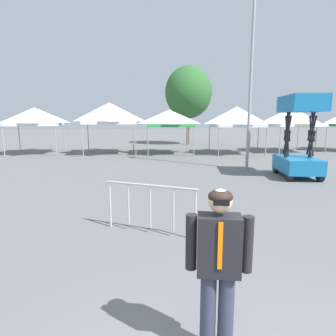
{
  "coord_description": "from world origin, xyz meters",
  "views": [
    {
      "loc": [
        -0.91,
        -1.78,
        2.43
      ],
      "look_at": [
        -0.03,
        4.76,
        1.3
      ],
      "focal_mm": 30.78,
      "sensor_mm": 36.0,
      "label": 1
    }
  ],
  "objects_px": {
    "crowd_barrier_near_person": "(150,199)",
    "canopy_tent_right_of_center": "(109,113)",
    "canopy_tent_left_of_center": "(35,117)",
    "scissor_lift": "(298,152)",
    "canopy_tent_behind_left": "(291,117)",
    "person_foreground": "(218,263)",
    "tree_behind_tents_center": "(188,92)",
    "canopy_tent_far_left": "(169,118)",
    "light_pole_near_lift": "(252,60)",
    "canopy_tent_center": "(237,117)"
  },
  "relations": [
    {
      "from": "tree_behind_tents_center",
      "to": "crowd_barrier_near_person",
      "type": "xyz_separation_m",
      "value": [
        -5.13,
        -21.17,
        -4.1
      ]
    },
    {
      "from": "canopy_tent_far_left",
      "to": "canopy_tent_behind_left",
      "type": "relative_size",
      "value": 0.93
    },
    {
      "from": "canopy_tent_behind_left",
      "to": "canopy_tent_right_of_center",
      "type": "bearing_deg",
      "value": 177.78
    },
    {
      "from": "canopy_tent_right_of_center",
      "to": "tree_behind_tents_center",
      "type": "bearing_deg",
      "value": 43.31
    },
    {
      "from": "canopy_tent_left_of_center",
      "to": "canopy_tent_right_of_center",
      "type": "relative_size",
      "value": 0.96
    },
    {
      "from": "canopy_tent_left_of_center",
      "to": "scissor_lift",
      "type": "height_order",
      "value": "scissor_lift"
    },
    {
      "from": "canopy_tent_left_of_center",
      "to": "scissor_lift",
      "type": "relative_size",
      "value": 1.04
    },
    {
      "from": "canopy_tent_right_of_center",
      "to": "tree_behind_tents_center",
      "type": "relative_size",
      "value": 0.5
    },
    {
      "from": "canopy_tent_right_of_center",
      "to": "canopy_tent_left_of_center",
      "type": "bearing_deg",
      "value": 172.38
    },
    {
      "from": "canopy_tent_right_of_center",
      "to": "canopy_tent_behind_left",
      "type": "relative_size",
      "value": 1.02
    },
    {
      "from": "canopy_tent_left_of_center",
      "to": "scissor_lift",
      "type": "distance_m",
      "value": 16.91
    },
    {
      "from": "canopy_tent_far_left",
      "to": "crowd_barrier_near_person",
      "type": "xyz_separation_m",
      "value": [
        -2.35,
        -14.11,
        -1.71
      ]
    },
    {
      "from": "canopy_tent_behind_left",
      "to": "crowd_barrier_near_person",
      "type": "distance_m",
      "value": 18.3
    },
    {
      "from": "canopy_tent_right_of_center",
      "to": "canopy_tent_center",
      "type": "height_order",
      "value": "canopy_tent_right_of_center"
    },
    {
      "from": "person_foreground",
      "to": "canopy_tent_center",
      "type": "bearing_deg",
      "value": 68.78
    },
    {
      "from": "scissor_lift",
      "to": "person_foreground",
      "type": "distance_m",
      "value": 10.55
    },
    {
      "from": "canopy_tent_right_of_center",
      "to": "canopy_tent_behind_left",
      "type": "distance_m",
      "value": 13.17
    },
    {
      "from": "canopy_tent_left_of_center",
      "to": "light_pole_near_lift",
      "type": "height_order",
      "value": "light_pole_near_lift"
    },
    {
      "from": "canopy_tent_left_of_center",
      "to": "canopy_tent_behind_left",
      "type": "xyz_separation_m",
      "value": [
        18.3,
        -1.2,
        0.0
      ]
    },
    {
      "from": "canopy_tent_right_of_center",
      "to": "canopy_tent_far_left",
      "type": "xyz_separation_m",
      "value": [
        4.09,
        -0.58,
        -0.33
      ]
    },
    {
      "from": "light_pole_near_lift",
      "to": "canopy_tent_center",
      "type": "bearing_deg",
      "value": 74.32
    },
    {
      "from": "canopy_tent_right_of_center",
      "to": "crowd_barrier_near_person",
      "type": "height_order",
      "value": "canopy_tent_right_of_center"
    },
    {
      "from": "canopy_tent_far_left",
      "to": "crowd_barrier_near_person",
      "type": "height_order",
      "value": "canopy_tent_far_left"
    },
    {
      "from": "canopy_tent_behind_left",
      "to": "person_foreground",
      "type": "height_order",
      "value": "canopy_tent_behind_left"
    },
    {
      "from": "canopy_tent_left_of_center",
      "to": "canopy_tent_right_of_center",
      "type": "height_order",
      "value": "canopy_tent_right_of_center"
    },
    {
      "from": "canopy_tent_far_left",
      "to": "scissor_lift",
      "type": "bearing_deg",
      "value": -64.57
    },
    {
      "from": "person_foreground",
      "to": "light_pole_near_lift",
      "type": "distance_m",
      "value": 12.41
    },
    {
      "from": "canopy_tent_center",
      "to": "scissor_lift",
      "type": "xyz_separation_m",
      "value": [
        -0.41,
        -8.26,
        -1.5
      ]
    },
    {
      "from": "canopy_tent_behind_left",
      "to": "tree_behind_tents_center",
      "type": "xyz_separation_m",
      "value": [
        -6.29,
        6.99,
        2.27
      ]
    },
    {
      "from": "crowd_barrier_near_person",
      "to": "canopy_tent_center",
      "type": "bearing_deg",
      "value": 62.68
    },
    {
      "from": "canopy_tent_behind_left",
      "to": "person_foreground",
      "type": "relative_size",
      "value": 2.0
    },
    {
      "from": "crowd_barrier_near_person",
      "to": "light_pole_near_lift",
      "type": "bearing_deg",
      "value": 54.5
    },
    {
      "from": "canopy_tent_behind_left",
      "to": "scissor_lift",
      "type": "bearing_deg",
      "value": -118.51
    },
    {
      "from": "canopy_tent_center",
      "to": "crowd_barrier_near_person",
      "type": "height_order",
      "value": "canopy_tent_center"
    },
    {
      "from": "person_foreground",
      "to": "tree_behind_tents_center",
      "type": "relative_size",
      "value": 0.25
    },
    {
      "from": "canopy_tent_right_of_center",
      "to": "canopy_tent_far_left",
      "type": "height_order",
      "value": "canopy_tent_right_of_center"
    },
    {
      "from": "crowd_barrier_near_person",
      "to": "canopy_tent_right_of_center",
      "type": "bearing_deg",
      "value": 96.76
    },
    {
      "from": "canopy_tent_left_of_center",
      "to": "person_foreground",
      "type": "height_order",
      "value": "canopy_tent_left_of_center"
    },
    {
      "from": "canopy_tent_center",
      "to": "scissor_lift",
      "type": "height_order",
      "value": "scissor_lift"
    },
    {
      "from": "canopy_tent_left_of_center",
      "to": "canopy_tent_center",
      "type": "distance_m",
      "value": 13.98
    },
    {
      "from": "canopy_tent_far_left",
      "to": "person_foreground",
      "type": "height_order",
      "value": "canopy_tent_far_left"
    },
    {
      "from": "light_pole_near_lift",
      "to": "crowd_barrier_near_person",
      "type": "bearing_deg",
      "value": -125.5
    },
    {
      "from": "canopy_tent_center",
      "to": "canopy_tent_far_left",
      "type": "bearing_deg",
      "value": 172.57
    },
    {
      "from": "person_foreground",
      "to": "crowd_barrier_near_person",
      "type": "bearing_deg",
      "value": 97.39
    },
    {
      "from": "scissor_lift",
      "to": "tree_behind_tents_center",
      "type": "relative_size",
      "value": 0.46
    },
    {
      "from": "canopy_tent_center",
      "to": "canopy_tent_behind_left",
      "type": "height_order",
      "value": "canopy_tent_behind_left"
    },
    {
      "from": "canopy_tent_far_left",
      "to": "light_pole_near_lift",
      "type": "relative_size",
      "value": 0.37
    },
    {
      "from": "canopy_tent_left_of_center",
      "to": "light_pole_near_lift",
      "type": "xyz_separation_m",
      "value": [
        12.13,
        -8.02,
        2.5
      ]
    },
    {
      "from": "canopy_tent_left_of_center",
      "to": "canopy_tent_behind_left",
      "type": "bearing_deg",
      "value": -3.74
    },
    {
      "from": "tree_behind_tents_center",
      "to": "crowd_barrier_near_person",
      "type": "relative_size",
      "value": 3.9
    }
  ]
}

